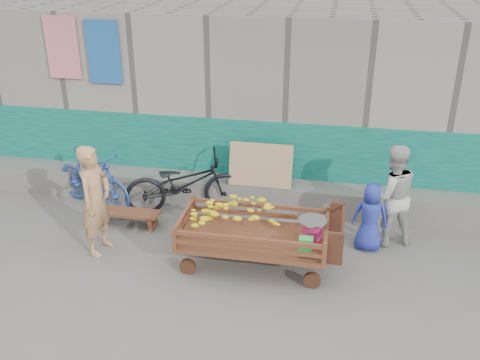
% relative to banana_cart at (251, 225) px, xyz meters
% --- Properties ---
extents(ground, '(80.00, 80.00, 0.00)m').
position_rel_banana_cart_xyz_m(ground, '(-0.42, -0.64, -0.62)').
color(ground, '#605E58').
rests_on(ground, ground).
extents(building_wall, '(12.00, 3.50, 3.00)m').
position_rel_banana_cart_xyz_m(building_wall, '(-0.42, 3.41, 0.84)').
color(building_wall, gray).
rests_on(building_wall, ground).
extents(banana_cart, '(2.15, 0.98, 0.92)m').
position_rel_banana_cart_xyz_m(banana_cart, '(0.00, 0.00, 0.00)').
color(banana_cart, '#532617').
rests_on(banana_cart, ground).
extents(bench, '(1.01, 0.30, 0.25)m').
position_rel_banana_cart_xyz_m(bench, '(-2.04, 0.70, -0.44)').
color(bench, '#532617').
rests_on(bench, ground).
extents(vendor_man, '(0.46, 0.63, 1.59)m').
position_rel_banana_cart_xyz_m(vendor_man, '(-2.16, -0.03, 0.17)').
color(vendor_man, tan).
rests_on(vendor_man, ground).
extents(woman, '(0.89, 0.78, 1.52)m').
position_rel_banana_cart_xyz_m(woman, '(1.84, 0.97, 0.14)').
color(woman, beige).
rests_on(woman, ground).
extents(child, '(0.51, 0.34, 1.02)m').
position_rel_banana_cart_xyz_m(child, '(1.57, 0.73, -0.11)').
color(child, '#2533A6').
rests_on(child, ground).
extents(bicycle_dark, '(2.01, 1.24, 1.00)m').
position_rel_banana_cart_xyz_m(bicycle_dark, '(-1.30, 1.32, -0.12)').
color(bicycle_dark, black).
rests_on(bicycle_dark, ground).
extents(bicycle_blue, '(1.68, 1.07, 0.98)m').
position_rel_banana_cart_xyz_m(bicycle_blue, '(-2.80, 1.21, -0.13)').
color(bicycle_blue, '#2C4B9D').
rests_on(bicycle_blue, ground).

